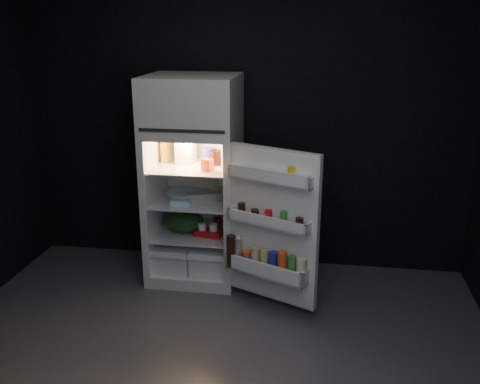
% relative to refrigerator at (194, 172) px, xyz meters
% --- Properties ---
extents(floor, '(4.00, 3.40, 0.00)m').
position_rel_refrigerator_xyz_m(floor, '(0.39, -1.32, -0.96)').
color(floor, '#4D4D52').
rests_on(floor, ground).
extents(wall_back, '(4.00, 0.00, 2.70)m').
position_rel_refrigerator_xyz_m(wall_back, '(0.39, 0.38, 0.39)').
color(wall_back, black).
rests_on(wall_back, ground).
extents(wall_front, '(4.00, 0.00, 2.70)m').
position_rel_refrigerator_xyz_m(wall_front, '(0.39, -3.02, 0.39)').
color(wall_front, black).
rests_on(wall_front, ground).
extents(refrigerator, '(0.76, 0.71, 1.78)m').
position_rel_refrigerator_xyz_m(refrigerator, '(0.00, 0.00, 0.00)').
color(refrigerator, silver).
rests_on(refrigerator, ground).
extents(fridge_door, '(0.73, 0.47, 1.22)m').
position_rel_refrigerator_xyz_m(fridge_door, '(0.72, -0.53, -0.27)').
color(fridge_door, silver).
rests_on(fridge_door, ground).
extents(milk_jug, '(0.16, 0.16, 0.24)m').
position_rel_refrigerator_xyz_m(milk_jug, '(-0.08, 0.02, 0.19)').
color(milk_jug, white).
rests_on(milk_jug, refrigerator).
extents(mayo_jar, '(0.14, 0.14, 0.14)m').
position_rel_refrigerator_xyz_m(mayo_jar, '(0.14, 0.02, 0.14)').
color(mayo_jar, '#1C1F9C').
rests_on(mayo_jar, refrigerator).
extents(jam_jar, '(0.12, 0.12, 0.13)m').
position_rel_refrigerator_xyz_m(jam_jar, '(0.19, 0.00, 0.14)').
color(jam_jar, black).
rests_on(jam_jar, refrigerator).
extents(amber_bottle, '(0.10, 0.10, 0.22)m').
position_rel_refrigerator_xyz_m(amber_bottle, '(-0.26, 0.04, 0.18)').
color(amber_bottle, gold).
rests_on(amber_bottle, refrigerator).
extents(small_carton, '(0.11, 0.10, 0.10)m').
position_rel_refrigerator_xyz_m(small_carton, '(0.16, -0.19, 0.12)').
color(small_carton, '#EB4A1B').
rests_on(small_carton, refrigerator).
extents(egg_carton, '(0.33, 0.20, 0.07)m').
position_rel_refrigerator_xyz_m(egg_carton, '(0.10, -0.06, -0.19)').
color(egg_carton, gray).
rests_on(egg_carton, refrigerator).
extents(pie, '(0.32, 0.32, 0.04)m').
position_rel_refrigerator_xyz_m(pie, '(-0.09, -0.01, -0.21)').
color(pie, tan).
rests_on(pie, refrigerator).
extents(flat_package, '(0.17, 0.09, 0.04)m').
position_rel_refrigerator_xyz_m(flat_package, '(-0.07, -0.20, -0.21)').
color(flat_package, '#95CFE7').
rests_on(flat_package, refrigerator).
extents(wrapped_pkg, '(0.13, 0.11, 0.05)m').
position_rel_refrigerator_xyz_m(wrapped_pkg, '(0.19, 0.14, -0.20)').
color(wrapped_pkg, beige).
rests_on(wrapped_pkg, refrigerator).
extents(produce_bag, '(0.40, 0.36, 0.20)m').
position_rel_refrigerator_xyz_m(produce_bag, '(-0.09, -0.06, -0.43)').
color(produce_bag, '#193815').
rests_on(produce_bag, refrigerator).
extents(yogurt_tray, '(0.25, 0.16, 0.05)m').
position_rel_refrigerator_xyz_m(yogurt_tray, '(0.15, -0.12, -0.50)').
color(yogurt_tray, red).
rests_on(yogurt_tray, refrigerator).
extents(small_can_red, '(0.07, 0.07, 0.09)m').
position_rel_refrigerator_xyz_m(small_can_red, '(0.18, 0.07, -0.48)').
color(small_can_red, red).
rests_on(small_can_red, refrigerator).
extents(small_can_silver, '(0.08, 0.08, 0.09)m').
position_rel_refrigerator_xyz_m(small_can_silver, '(0.18, 0.12, -0.48)').
color(small_can_silver, silver).
rests_on(small_can_silver, refrigerator).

